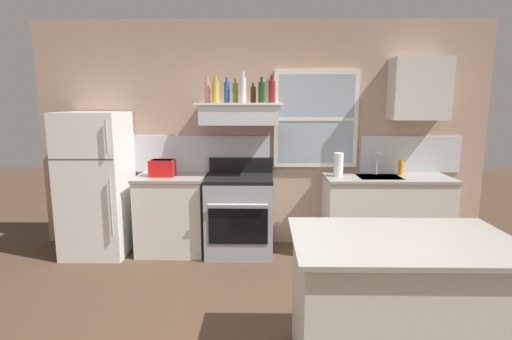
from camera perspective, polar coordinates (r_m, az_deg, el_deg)
The scene contains 20 objects.
back_wall at distance 4.86m, azimuth 1.16°, elevation 4.98°, with size 5.40×0.11×2.70m.
refrigerator at distance 4.94m, azimuth -21.89°, elevation -1.87°, with size 0.70×0.72×1.64m.
counter_left_of_stove at distance 4.82m, azimuth -11.91°, elevation -6.13°, with size 0.79×0.63×0.91m.
toaster at distance 4.70m, azimuth -13.25°, elevation 0.33°, with size 0.30×0.20×0.19m.
stove_range at distance 4.67m, azimuth -2.34°, elevation -6.33°, with size 0.76×0.69×1.09m.
range_hood_shelf at distance 4.58m, azimuth -2.37°, elevation 8.09°, with size 0.96×0.52×0.24m.
bottle_rose_pink at distance 4.66m, azimuth -6.97°, elevation 11.07°, with size 0.07×0.07×0.30m.
bottle_champagne_gold_foil at distance 4.58m, azimuth -5.79°, elevation 11.13°, with size 0.08×0.08×0.30m.
bottle_blue_liqueur at distance 4.63m, azimuth -4.20°, elevation 11.07°, with size 0.07×0.07×0.29m.
bottle_olive_oil_square at distance 4.59m, azimuth -2.98°, elevation 11.02°, with size 0.06×0.06×0.27m.
bottle_clear_tall at distance 4.54m, azimuth -1.83°, elevation 11.42°, with size 0.06×0.06×0.34m.
bottle_brown_stout at distance 4.63m, azimuth -0.41°, elevation 10.77°, with size 0.06×0.06×0.22m.
bottle_dark_green_wine at distance 4.57m, azimuth 0.84°, elevation 11.11°, with size 0.07×0.07×0.29m.
bottle_red_label_wine at distance 4.57m, azimuth 2.29°, elevation 11.21°, with size 0.07×0.07×0.31m.
counter_right_with_sink at distance 4.91m, azimuth 18.02°, elevation -6.08°, with size 1.43×0.63×0.91m.
sink_faucet at distance 4.85m, azimuth 16.95°, elevation 1.36°, with size 0.03×0.17×0.28m.
paper_towel_roll at distance 4.65m, azimuth 11.72°, elevation 0.75°, with size 0.11×0.11×0.27m, color white.
dish_soap_bottle at distance 4.95m, azimuth 20.01°, elevation 0.36°, with size 0.06×0.06×0.18m, color orange.
kitchen_island at distance 2.87m, azimuth 19.88°, elevation -17.75°, with size 1.40×0.90×0.91m.
upper_cabinet_right at distance 4.99m, azimuth 22.34°, elevation 10.68°, with size 0.64×0.32×0.70m.
Camera 1 is at (0.01, -2.61, 1.75)m, focal length 27.94 mm.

